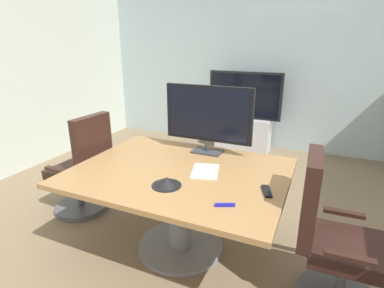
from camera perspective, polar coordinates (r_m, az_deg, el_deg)
name	(u,v)px	position (r m, az deg, el deg)	size (l,w,h in m)	color
ground_plane	(184,252)	(2.85, -1.45, -19.69)	(7.45, 7.45, 0.00)	#7A664C
wall_back_glass_partition	(266,70)	(5.34, 13.83, 13.31)	(5.88, 0.10, 2.61)	#9EB2B7
conference_table	(180,190)	(2.60, -2.26, -8.73)	(1.73, 1.33, 0.76)	olive
office_chair_left	(84,173)	(3.39, -19.70, -5.18)	(0.60, 0.58, 1.09)	#4C4C51
office_chair_right	(331,246)	(2.36, 24.68, -16.99)	(0.60, 0.58, 1.09)	#4C4C51
tv_monitor	(208,116)	(2.82, 3.06, 5.36)	(0.84, 0.18, 0.64)	#333338
wall_display_unit	(243,124)	(5.19, 9.65, 3.73)	(1.20, 0.36, 1.31)	#B7BABC
conference_phone	(166,182)	(2.25, -4.82, -7.14)	(0.22, 0.22, 0.07)	black
remote_control	(267,191)	(2.22, 13.88, -8.61)	(0.05, 0.17, 0.02)	black
whiteboard_marker	(225,205)	(2.01, 6.21, -11.32)	(0.13, 0.02, 0.02)	#1919A5
paper_notepad	(205,171)	(2.49, 2.49, -5.11)	(0.21, 0.30, 0.01)	white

